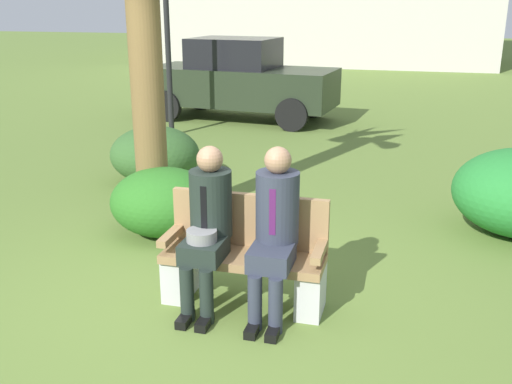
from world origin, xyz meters
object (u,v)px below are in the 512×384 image
Objects in this scene: shrub_mid_lawn at (164,202)px; shrub_far_lawn at (155,155)px; street_lamp at (167,22)px; seated_man_right at (275,225)px; seated_man_left at (207,221)px; park_bench at (245,258)px; parked_car_near at (240,79)px.

shrub_far_lawn reaches higher than shrub_mid_lawn.
street_lamp reaches higher than shrub_mid_lawn.
shrub_mid_lawn is 0.35× the size of street_lamp.
street_lamp reaches higher than seated_man_right.
street_lamp is (-3.36, 5.91, 1.29)m from seated_man_right.
seated_man_right is 1.17× the size of shrub_mid_lawn.
shrub_far_lawn is (-0.89, 1.74, 0.03)m from shrub_mid_lawn.
shrub_mid_lawn is (-0.97, 1.35, -0.37)m from seated_man_left.
shrub_mid_lawn is (-1.25, 1.23, -0.03)m from park_bench.
seated_man_left is 0.33× the size of parked_car_near.
parked_car_near is (-0.15, 4.67, 0.45)m from shrub_far_lawn.
street_lamp reaches higher than park_bench.
seated_man_left is 0.98× the size of seated_man_right.
parked_car_near reaches higher than shrub_mid_lawn.
parked_car_near is 2.34m from street_lamp.
park_bench is 0.97× the size of seated_man_right.
seated_man_left is at bearing -179.12° from seated_man_right.
park_bench is at bearing -62.00° from street_lamp.
seated_man_left is (-0.27, -0.12, 0.34)m from park_bench.
seated_man_left is at bearing -156.11° from park_bench.
shrub_far_lawn is at bearing 127.98° from seated_man_right.
parked_car_near is at bearing 108.28° from seated_man_right.
seated_man_right is at bearing -41.40° from shrub_mid_lawn.
shrub_mid_lawn is at bearing 135.47° from park_bench.
park_bench is at bearing 157.53° from seated_man_right.
shrub_far_lawn is at bearing 116.95° from shrub_mid_lawn.
seated_man_right is 1.09× the size of shrub_far_lawn.
seated_man_left is 0.55m from seated_man_right.
seated_man_left reaches higher than shrub_far_lawn.
seated_man_left is at bearing -58.97° from shrub_far_lawn.
shrub_mid_lawn is at bearing 138.60° from seated_man_right.
seated_man_right is (0.27, -0.11, 0.36)m from park_bench.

